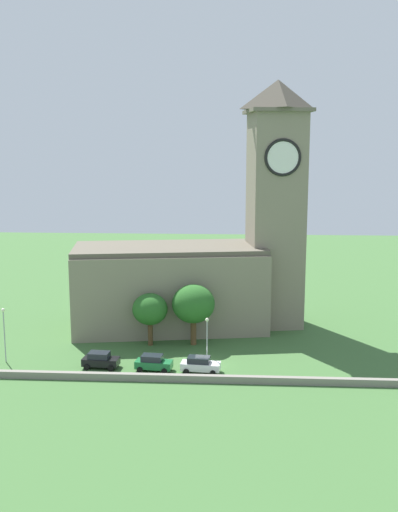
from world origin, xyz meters
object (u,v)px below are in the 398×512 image
Objects in this scene: streetlamp_west_end at (4,326)px; tree_churchyard at (150,309)px; car_black at (100,360)px; car_white at (200,365)px; car_green at (153,363)px; streetlamp_west_mid at (207,333)px; tree_riverside_west at (193,304)px; church at (204,260)px.

streetlamp_west_end is 0.97× the size of tree_churchyard.
car_black is 0.93× the size of car_white.
car_green is 7.23m from streetlamp_west_mid.
streetlamp_west_end is 24.68m from streetlamp_west_mid.
car_black is at bearing -138.34° from tree_riverside_west.
streetlamp_west_mid is (24.67, 0.21, -0.48)m from streetlamp_west_end.
car_white is at bearing -3.89° from car_black.
tree_riverside_west reaches higher than tree_churchyard.
tree_churchyard is (-7.20, 9.55, 3.93)m from car_white.
streetlamp_west_mid is 8.33m from tree_riverside_west.
car_green is at bearing -162.09° from streetlamp_west_mid.
church is 23.12m from car_black.
tree_churchyard reaches higher than streetlamp_west_mid.
streetlamp_west_end is at bearing -144.20° from church.
car_white is 3.90m from streetlamp_west_mid.
church is 5.03× the size of tree_churchyard.
streetlamp_west_mid is at bearing -74.57° from tree_riverside_west.
tree_churchyard is at bearing -125.22° from church.
streetlamp_west_mid is at bearing -42.86° from tree_churchyard.
streetlamp_west_mid is 0.85× the size of tree_churchyard.
church reaches higher than tree_churchyard.
car_green is 0.95× the size of car_white.
streetlamp_west_end reaches higher than car_black.
tree_riverside_west reaches higher than car_white.
car_black is 0.54× the size of tree_riverside_west.
car_black reaches higher than car_white.
church is 7.48× the size of car_white.
streetlamp_west_mid is at bearing 0.48° from streetlamp_west_end.
tree_churchyard is at bearing 100.20° from car_green.
car_white is 24.34m from streetlamp_west_end.
car_green is 0.75× the size of streetlamp_west_mid.
car_black is at bearing -118.59° from tree_churchyard.
car_white is at bearing -88.13° from church.
church is at bearing 94.47° from streetlamp_west_mid.
car_black is at bearing 174.77° from car_green.
car_green is 0.55× the size of tree_riverside_west.
church reaches higher than streetlamp_west_mid.
tree_churchyard reaches higher than car_white.
car_black is at bearing -173.60° from streetlamp_west_mid.
car_green is (6.44, -0.59, 0.00)m from car_black.
tree_churchyard is at bearing 24.15° from streetlamp_west_end.
car_black is (-11.35, -18.07, -8.91)m from church.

